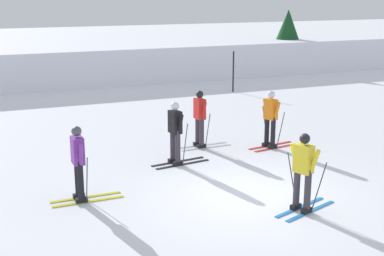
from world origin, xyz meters
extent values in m
plane|color=white|center=(0.00, 0.00, 0.00)|extent=(120.00, 120.00, 0.00)
cube|color=white|center=(0.00, 19.07, 0.89)|extent=(80.00, 8.36, 1.78)
cube|color=gold|center=(-3.40, 1.31, 0.01)|extent=(1.60, 0.12, 0.02)
cube|color=gold|center=(-3.39, 1.03, 0.01)|extent=(1.60, 0.12, 0.02)
cube|color=black|center=(-3.55, 1.31, 0.07)|extent=(0.26, 0.12, 0.10)
cube|color=black|center=(-3.54, 1.03, 0.07)|extent=(0.26, 0.12, 0.10)
cylinder|color=black|center=(-3.55, 1.31, 0.55)|extent=(0.14, 0.14, 0.85)
cylinder|color=black|center=(-3.54, 1.03, 0.55)|extent=(0.14, 0.14, 0.85)
cube|color=purple|center=(-3.55, 1.17, 1.17)|extent=(0.25, 0.38, 0.60)
cylinder|color=purple|center=(-3.53, 1.42, 1.16)|extent=(0.09, 0.26, 0.55)
cylinder|color=purple|center=(-3.52, 0.92, 1.16)|extent=(0.09, 0.26, 0.55)
sphere|color=#4C4C56|center=(-3.55, 1.17, 1.60)|extent=(0.22, 0.22, 0.22)
cylinder|color=#38383D|center=(-3.45, 1.51, 0.57)|extent=(0.03, 0.33, 1.14)
cylinder|color=#38383D|center=(-3.44, 0.83, 0.57)|extent=(0.03, 0.33, 1.14)
cube|color=silver|center=(0.70, 4.17, 0.01)|extent=(1.60, 0.15, 0.02)
cube|color=silver|center=(0.71, 3.89, 0.01)|extent=(1.60, 0.15, 0.02)
cube|color=black|center=(0.55, 4.16, 0.07)|extent=(0.26, 0.13, 0.10)
cube|color=black|center=(0.56, 3.88, 0.07)|extent=(0.26, 0.13, 0.10)
cylinder|color=#38333D|center=(0.55, 4.16, 0.55)|extent=(0.14, 0.14, 0.85)
cylinder|color=#38333D|center=(0.56, 3.88, 0.55)|extent=(0.14, 0.14, 0.85)
cube|color=red|center=(0.55, 4.02, 1.17)|extent=(0.25, 0.39, 0.60)
cylinder|color=red|center=(0.57, 4.27, 1.16)|extent=(0.10, 0.26, 0.55)
cylinder|color=red|center=(0.58, 3.77, 1.16)|extent=(0.10, 0.26, 0.55)
sphere|color=black|center=(0.55, 4.02, 1.60)|extent=(0.22, 0.22, 0.22)
cylinder|color=#38383D|center=(0.64, 4.36, 0.56)|extent=(0.04, 0.33, 1.12)
cylinder|color=#38383D|center=(0.67, 3.69, 0.56)|extent=(0.04, 0.33, 1.12)
cube|color=black|center=(-0.55, 2.94, 0.01)|extent=(1.60, 0.32, 0.02)
cube|color=black|center=(-0.51, 2.66, 0.01)|extent=(1.60, 0.32, 0.02)
cube|color=black|center=(-0.70, 2.92, 0.07)|extent=(0.27, 0.16, 0.10)
cube|color=black|center=(-0.66, 2.64, 0.07)|extent=(0.27, 0.16, 0.10)
cylinder|color=#38333D|center=(-0.70, 2.92, 0.55)|extent=(0.14, 0.14, 0.85)
cylinder|color=#38333D|center=(-0.66, 2.64, 0.55)|extent=(0.14, 0.14, 0.85)
cube|color=black|center=(-0.68, 2.78, 1.17)|extent=(0.29, 0.41, 0.60)
cylinder|color=black|center=(-0.70, 3.03, 1.16)|extent=(0.13, 0.27, 0.55)
cylinder|color=black|center=(-0.63, 2.54, 1.16)|extent=(0.13, 0.27, 0.55)
sphere|color=silver|center=(-0.68, 2.78, 1.60)|extent=(0.22, 0.22, 0.22)
cylinder|color=#38383D|center=(-0.63, 3.14, 0.61)|extent=(0.07, 0.30, 1.22)
cylinder|color=#38383D|center=(-0.53, 2.45, 0.61)|extent=(0.07, 0.30, 1.22)
cube|color=red|center=(2.58, 3.35, 0.01)|extent=(1.59, 0.35, 0.02)
cube|color=red|center=(2.63, 3.07, 0.01)|extent=(1.59, 0.35, 0.02)
cube|color=black|center=(2.43, 3.33, 0.07)|extent=(0.28, 0.16, 0.10)
cube|color=black|center=(2.48, 3.05, 0.07)|extent=(0.28, 0.16, 0.10)
cylinder|color=black|center=(2.43, 3.33, 0.55)|extent=(0.14, 0.14, 0.85)
cylinder|color=black|center=(2.48, 3.05, 0.55)|extent=(0.14, 0.14, 0.85)
cube|color=orange|center=(2.45, 3.19, 1.17)|extent=(0.30, 0.41, 0.60)
cylinder|color=orange|center=(2.43, 3.44, 1.16)|extent=(0.13, 0.27, 0.55)
cylinder|color=orange|center=(2.52, 2.94, 1.16)|extent=(0.13, 0.27, 0.55)
sphere|color=silver|center=(2.45, 3.19, 1.60)|extent=(0.22, 0.22, 0.22)
cylinder|color=#38383D|center=(2.50, 3.55, 0.58)|extent=(0.07, 0.31, 1.16)
cylinder|color=#38383D|center=(2.61, 2.86, 0.58)|extent=(0.07, 0.31, 1.16)
cube|color=#237AC6|center=(0.75, -1.01, 0.01)|extent=(1.54, 0.62, 0.02)
cube|color=#237AC6|center=(0.85, -1.28, 0.01)|extent=(1.54, 0.62, 0.02)
cube|color=black|center=(0.61, -1.06, 0.07)|extent=(0.29, 0.20, 0.10)
cube|color=black|center=(0.70, -1.33, 0.07)|extent=(0.29, 0.20, 0.10)
cylinder|color=#38333D|center=(0.61, -1.06, 0.55)|extent=(0.14, 0.14, 0.85)
cylinder|color=#38333D|center=(0.70, -1.33, 0.55)|extent=(0.14, 0.14, 0.85)
cube|color=yellow|center=(0.66, -1.20, 1.17)|extent=(0.35, 0.44, 0.60)
cylinder|color=yellow|center=(0.59, -0.95, 1.16)|extent=(0.17, 0.27, 0.55)
cylinder|color=yellow|center=(0.76, -1.42, 1.16)|extent=(0.17, 0.27, 0.55)
sphere|color=black|center=(0.66, -1.20, 1.60)|extent=(0.22, 0.22, 0.22)
cylinder|color=#38383D|center=(0.64, -0.84, 0.59)|extent=(0.13, 0.32, 1.19)
cylinder|color=#38383D|center=(0.86, -1.48, 0.59)|extent=(0.13, 0.32, 1.19)
cylinder|color=black|center=(5.54, 11.76, 0.93)|extent=(0.07, 0.07, 1.85)
cylinder|color=#513823|center=(11.61, 16.90, 0.35)|extent=(0.27, 0.27, 0.71)
cone|color=#14421E|center=(11.61, 16.90, 2.09)|extent=(2.14, 2.14, 2.78)
camera|label=1|loc=(-5.46, -10.03, 4.53)|focal=50.04mm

